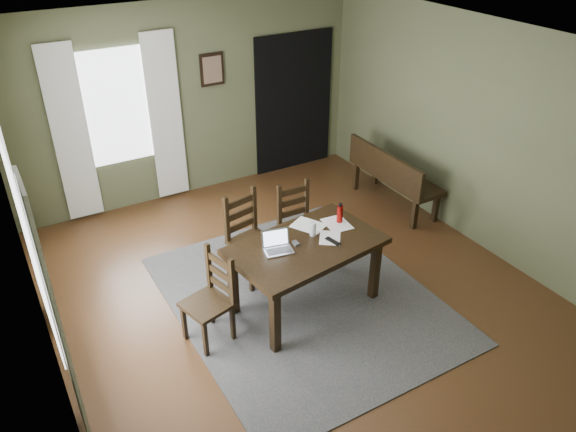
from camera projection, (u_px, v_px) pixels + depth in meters
ground at (302, 299)px, 6.15m from camera, size 5.00×6.00×0.01m
room_shell at (304, 147)px, 5.23m from camera, size 5.02×6.02×2.71m
rug at (302, 298)px, 6.15m from camera, size 2.60×3.20×0.01m
dining_table at (306, 251)px, 5.72m from camera, size 1.65×1.13×0.77m
chair_end at (211, 300)px, 5.40m from camera, size 0.51×0.51×0.95m
chair_back_left at (250, 238)px, 6.26m from camera, size 0.54×0.54×1.03m
chair_back_right at (299, 225)px, 6.56m from camera, size 0.43×0.44×0.97m
bench at (392, 173)px, 7.68m from camera, size 0.48×1.50×0.85m
laptop at (277, 245)px, 5.56m from camera, size 0.32×0.28×0.19m
computer_mouse at (296, 243)px, 5.65m from camera, size 0.05×0.09×0.03m
tv_remote at (333, 241)px, 5.69m from camera, size 0.09×0.18×0.02m
drinking_glass at (313, 229)px, 5.77m from camera, size 0.09×0.09×0.15m
water_bottle at (340, 214)px, 5.99m from camera, size 0.08×0.08×0.23m
paper_b at (330, 238)px, 5.76m from camera, size 0.33×0.34×0.00m
paper_c at (308, 226)px, 5.97m from camera, size 0.38×0.42×0.00m
paper_d at (337, 224)px, 6.00m from camera, size 0.27×0.34×0.00m
window_left at (28, 241)px, 4.49m from camera, size 0.01×1.30×1.70m
window_back at (116, 108)px, 7.19m from camera, size 1.00×0.01×1.50m
curtain_left_near at (58, 323)px, 4.02m from camera, size 0.03×0.48×2.30m
curtain_left_far at (24, 221)px, 5.25m from camera, size 0.03×0.48×2.30m
curtain_back_left at (71, 136)px, 7.03m from camera, size 0.44×0.03×2.30m
curtain_back_right at (166, 118)px, 7.57m from camera, size 0.44×0.03×2.30m
framed_picture at (212, 69)px, 7.62m from camera, size 0.34×0.03×0.44m
doorway_back at (294, 103)px, 8.54m from camera, size 1.30×0.03×2.10m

